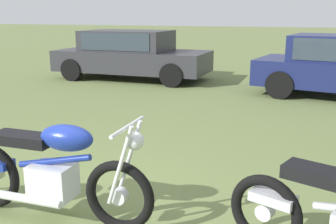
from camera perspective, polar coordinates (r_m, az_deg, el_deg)
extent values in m
plane|color=olive|center=(4.02, -17.22, -14.82)|extent=(120.00, 120.00, 0.00)
torus|color=black|center=(3.59, -7.05, -11.98)|extent=(0.66, 0.11, 0.66)
cylinder|color=silver|center=(3.59, -7.05, -11.98)|extent=(0.14, 0.10, 0.14)
cylinder|color=silver|center=(3.51, -5.68, -6.76)|extent=(0.27, 0.05, 0.72)
cylinder|color=silver|center=(3.36, -6.95, -7.78)|extent=(0.27, 0.05, 0.72)
cube|color=silver|center=(3.89, -16.33, -9.52)|extent=(0.41, 0.31, 0.32)
cylinder|color=navy|center=(3.80, -16.16, -6.82)|extent=(0.77, 0.09, 0.22)
ellipsoid|color=navy|center=(3.64, -14.47, -3.64)|extent=(0.53, 0.28, 0.24)
cube|color=black|center=(3.94, -20.30, -3.68)|extent=(0.61, 0.26, 0.10)
cylinder|color=silver|center=(3.31, -5.82, -2.10)|extent=(0.05, 0.64, 0.03)
sphere|color=silver|center=(3.32, -4.82, -4.19)|extent=(0.17, 0.17, 0.16)
cylinder|color=silver|center=(3.96, -20.20, -11.64)|extent=(0.80, 0.11, 0.08)
torus|color=black|center=(3.44, 13.88, -13.81)|extent=(0.63, 0.29, 0.63)
cylinder|color=silver|center=(3.44, 13.88, -13.81)|extent=(0.16, 0.14, 0.14)
cube|color=black|center=(3.12, 21.85, -8.69)|extent=(0.65, 0.42, 0.10)
cube|color=#B7BABF|center=(3.35, 14.97, -11.94)|extent=(0.40, 0.29, 0.08)
cube|color=#2D2D33|center=(11.82, -5.17, 7.41)|extent=(4.51, 1.91, 0.60)
cube|color=#2D2D33|center=(11.83, -5.90, 10.22)|extent=(2.49, 1.69, 0.60)
cube|color=#2D3842|center=(11.83, -5.90, 10.31)|extent=(2.12, 1.73, 0.48)
cylinder|color=black|center=(12.11, 3.26, 6.50)|extent=(0.64, 0.23, 0.64)
cylinder|color=black|center=(10.48, 0.54, 5.35)|extent=(0.64, 0.23, 0.64)
cylinder|color=black|center=(13.31, -9.64, 7.01)|extent=(0.64, 0.23, 0.64)
cylinder|color=black|center=(11.85, -13.73, 5.96)|extent=(0.64, 0.23, 0.64)
cylinder|color=black|center=(11.04, 18.00, 5.11)|extent=(0.67, 0.31, 0.64)
cylinder|color=black|center=(9.40, 15.89, 3.81)|extent=(0.67, 0.31, 0.64)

